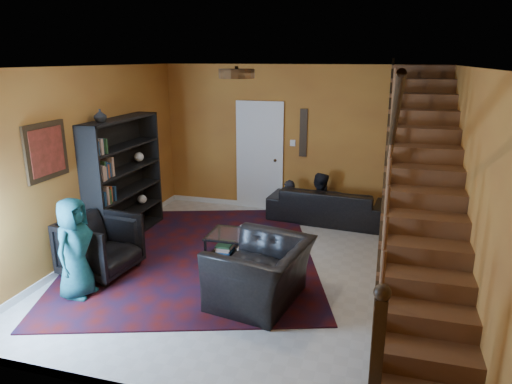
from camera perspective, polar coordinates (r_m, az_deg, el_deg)
floor at (r=6.63m, az=0.04°, el=-9.60°), size 5.50×5.50×0.00m
room at (r=8.17m, az=-6.44°, el=-4.16°), size 5.50×5.50×5.50m
staircase at (r=5.95m, az=20.12°, el=0.71°), size 0.95×5.02×3.18m
bookshelf at (r=7.75m, az=-16.08°, el=1.24°), size 0.35×1.80×2.00m
door at (r=8.97m, az=0.47°, el=4.30°), size 0.82×0.05×2.05m
framed_picture at (r=6.50m, az=-24.76°, el=4.65°), size 0.04×0.74×0.74m
wall_hanging at (r=8.70m, az=5.94°, el=7.35°), size 0.14×0.03×0.90m
ceiling_fixture at (r=5.19m, az=-2.43°, el=14.56°), size 0.40×0.40×0.10m
rug at (r=7.13m, az=-7.85°, el=-7.71°), size 4.69×5.02×0.02m
sofa at (r=8.49m, az=9.05°, el=-1.57°), size 2.23×1.04×0.63m
armchair_left at (r=6.71m, az=-18.87°, el=-6.35°), size 0.99×0.97×0.82m
armchair_right at (r=5.65m, az=0.58°, el=-10.08°), size 1.24×1.36×0.77m
person_adult_a at (r=8.70m, az=4.11°, el=-2.20°), size 0.45×0.32×1.17m
person_adult_b at (r=8.58m, az=7.84°, el=-1.97°), size 0.72×0.59×1.34m
person_child at (r=6.09m, az=-21.68°, el=-6.56°), size 0.42×0.64×1.30m
coffee_table at (r=6.78m, az=-1.38°, el=-6.78°), size 1.09×0.64×0.42m
cup_a at (r=6.58m, az=0.43°, el=-5.37°), size 0.15×0.15×0.10m
cup_b at (r=6.84m, az=-1.54°, el=-4.54°), size 0.13×0.13×0.09m
bowl at (r=6.59m, az=0.78°, el=-5.56°), size 0.27×0.27×0.05m
vase at (r=7.13m, az=-18.90°, el=9.01°), size 0.18×0.18×0.19m
popcorn_bucket at (r=6.78m, az=-17.06°, el=-8.73°), size 0.21×0.21×0.18m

